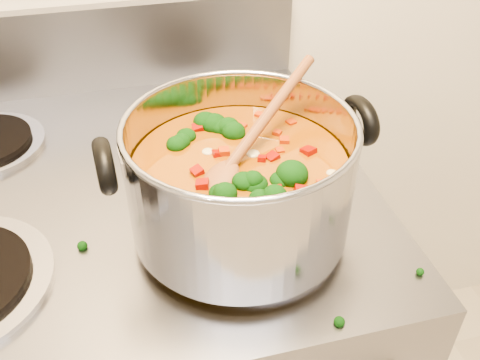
# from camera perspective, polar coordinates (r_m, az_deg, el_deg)

# --- Properties ---
(stockpot) EXTENTS (0.34, 0.28, 0.17)m
(stockpot) POSITION_cam_1_polar(r_m,az_deg,el_deg) (0.67, -0.01, -0.09)
(stockpot) COLOR #ADADB5
(stockpot) RESTS_ON electric_range
(wooden_spoon) EXTENTS (0.21, 0.19, 0.09)m
(wooden_spoon) POSITION_cam_1_polar(r_m,az_deg,el_deg) (0.65, 0.54, 3.69)
(wooden_spoon) COLOR brown
(wooden_spoon) RESTS_ON stockpot
(cooktop_crumbs) EXTENTS (0.33, 0.32, 0.01)m
(cooktop_crumbs) POSITION_cam_1_polar(r_m,az_deg,el_deg) (0.70, 2.32, -7.13)
(cooktop_crumbs) COLOR black
(cooktop_crumbs) RESTS_ON electric_range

